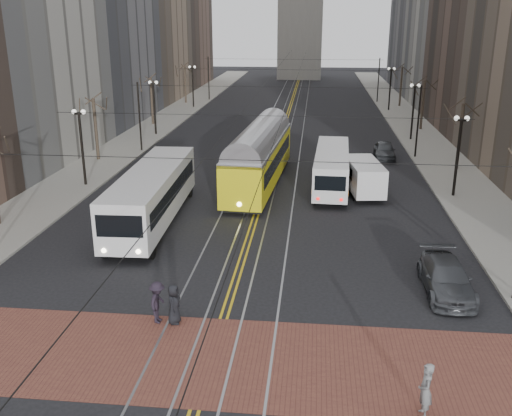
% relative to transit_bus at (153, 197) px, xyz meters
% --- Properties ---
extents(ground, '(260.00, 260.00, 0.00)m').
position_rel_transit_bus_xyz_m(ground, '(6.26, -10.54, -1.70)').
color(ground, black).
rests_on(ground, ground).
extents(sidewalk_left, '(5.00, 140.00, 0.15)m').
position_rel_transit_bus_xyz_m(sidewalk_left, '(-8.74, 34.46, -1.62)').
color(sidewalk_left, gray).
rests_on(sidewalk_left, ground).
extents(sidewalk_right, '(5.00, 140.00, 0.15)m').
position_rel_transit_bus_xyz_m(sidewalk_right, '(21.26, 34.46, -1.62)').
color(sidewalk_right, gray).
rests_on(sidewalk_right, ground).
extents(crosswalk_band, '(25.00, 6.00, 0.01)m').
position_rel_transit_bus_xyz_m(crosswalk_band, '(6.26, -14.54, -1.69)').
color(crosswalk_band, brown).
rests_on(crosswalk_band, ground).
extents(streetcar_rails, '(4.80, 130.00, 0.02)m').
position_rel_transit_bus_xyz_m(streetcar_rails, '(6.26, 34.46, -1.69)').
color(streetcar_rails, gray).
rests_on(streetcar_rails, ground).
extents(centre_lines, '(0.42, 130.00, 0.01)m').
position_rel_transit_bus_xyz_m(centre_lines, '(6.26, 34.46, -1.69)').
color(centre_lines, gold).
rests_on(centre_lines, ground).
extents(lamp_posts, '(27.60, 57.20, 5.60)m').
position_rel_transit_bus_xyz_m(lamp_posts, '(6.26, 18.21, 1.10)').
color(lamp_posts, black).
rests_on(lamp_posts, ground).
extents(street_trees, '(31.68, 53.28, 5.60)m').
position_rel_transit_bus_xyz_m(street_trees, '(6.26, 24.71, 1.10)').
color(street_trees, '#382D23').
rests_on(street_trees, ground).
extents(trolley_wires, '(25.96, 120.00, 6.60)m').
position_rel_transit_bus_xyz_m(trolley_wires, '(6.26, 24.29, 2.08)').
color(trolley_wires, black).
rests_on(trolley_wires, ground).
extents(transit_bus, '(3.24, 13.66, 3.40)m').
position_rel_transit_bus_xyz_m(transit_bus, '(0.00, 0.00, 0.00)').
color(transit_bus, silver).
rests_on(transit_bus, ground).
extents(streetcar, '(3.95, 15.78, 3.68)m').
position_rel_transit_bus_xyz_m(streetcar, '(5.76, 9.33, 0.14)').
color(streetcar, yellow).
rests_on(streetcar, ground).
extents(rear_bus, '(2.85, 11.09, 2.87)m').
position_rel_transit_bus_xyz_m(rear_bus, '(11.26, 8.93, -0.26)').
color(rear_bus, white).
rests_on(rear_bus, ground).
extents(cargo_van, '(2.81, 5.71, 2.43)m').
position_rel_transit_bus_xyz_m(cargo_van, '(13.57, 7.48, -0.48)').
color(cargo_van, white).
rests_on(cargo_van, ground).
extents(sedan_grey, '(2.03, 4.63, 1.55)m').
position_rel_transit_bus_xyz_m(sedan_grey, '(16.30, 18.98, -0.92)').
color(sedan_grey, '#404448').
rests_on(sedan_grey, ground).
extents(sedan_parked, '(2.10, 5.15, 1.49)m').
position_rel_transit_bus_xyz_m(sedan_parked, '(16.24, -7.93, -0.95)').
color(sedan_parked, '#3F4247').
rests_on(sedan_parked, ground).
extents(pedestrian_a, '(0.57, 0.87, 1.76)m').
position_rel_transit_bus_xyz_m(pedestrian_a, '(4.26, -12.04, -0.81)').
color(pedestrian_a, black).
rests_on(pedestrian_a, crosswalk_band).
extents(pedestrian_b, '(0.48, 0.71, 1.92)m').
position_rel_transit_bus_xyz_m(pedestrian_b, '(13.70, -17.04, -0.73)').
color(pedestrian_b, gray).
rests_on(pedestrian_b, crosswalk_band).
extents(pedestrian_d, '(0.74, 1.22, 1.84)m').
position_rel_transit_bus_xyz_m(pedestrian_d, '(3.56, -12.04, -0.76)').
color(pedestrian_d, black).
rests_on(pedestrian_d, crosswalk_band).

